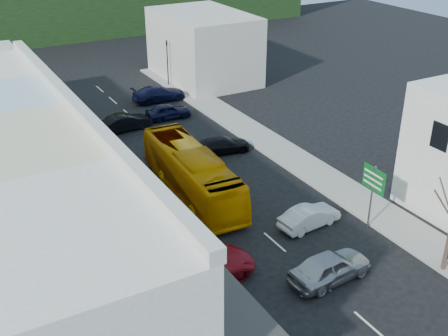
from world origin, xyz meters
TOP-DOWN VIEW (x-y plane):
  - ground at (0.00, 0.00)m, footprint 120.00×120.00m
  - sidewalk_left at (-7.50, 10.00)m, footprint 3.00×52.00m
  - sidewalk_right at (7.50, 10.00)m, footprint 3.00×52.00m
  - shopfront_row at (-12.49, 5.00)m, footprint 8.25×30.00m
  - distant_block_right at (11.00, 30.00)m, footprint 8.00×12.00m
  - bus at (-1.60, 7.49)m, footprint 3.13×11.72m
  - car_silver at (0.51, -4.28)m, footprint 4.52×2.10m
  - car_white at (2.77, 0.42)m, footprint 4.55×2.22m
  - car_red at (-5.00, -0.91)m, footprint 4.80×2.45m
  - car_black_near at (3.38, 12.35)m, footprint 4.70×2.40m
  - car_navy_mid at (2.73, 20.95)m, footprint 4.52×2.13m
  - car_black_far at (-1.52, 20.29)m, footprint 4.53×2.15m
  - car_navy_far at (3.89, 25.70)m, footprint 4.57×2.01m
  - pedestrian_left at (-7.42, 2.40)m, footprint 0.55×0.69m
  - direction_sign at (5.80, -1.42)m, footprint 0.34×1.85m
  - traffic_signal at (6.60, 29.55)m, footprint 0.83×1.13m

SIDE VIEW (x-z plane):
  - ground at x=0.00m, z-range 0.00..0.00m
  - sidewalk_left at x=-7.50m, z-range 0.00..0.15m
  - sidewalk_right at x=7.50m, z-range 0.00..0.15m
  - car_silver at x=0.51m, z-range 0.00..1.40m
  - car_white at x=2.77m, z-range 0.00..1.40m
  - car_red at x=-5.00m, z-range 0.00..1.40m
  - car_black_near at x=3.38m, z-range 0.00..1.40m
  - car_navy_mid at x=2.73m, z-range 0.00..1.40m
  - car_black_far at x=-1.52m, z-range 0.00..1.40m
  - car_navy_far at x=3.89m, z-range 0.00..1.40m
  - pedestrian_left at x=-7.42m, z-range 0.15..1.85m
  - bus at x=-1.60m, z-range 0.00..3.10m
  - direction_sign at x=5.80m, z-range 0.00..4.09m
  - traffic_signal at x=6.60m, z-range 0.00..4.78m
  - distant_block_right at x=11.00m, z-range 0.00..7.00m
  - shopfront_row at x=-12.49m, z-range 0.00..8.00m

